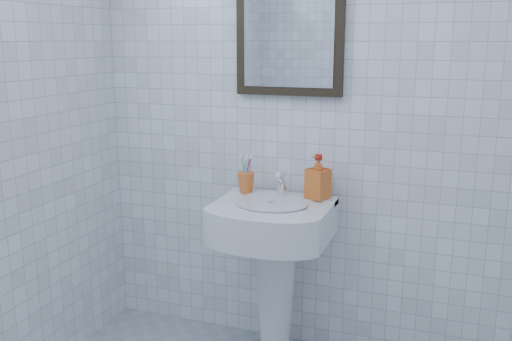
% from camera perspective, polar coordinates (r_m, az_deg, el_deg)
% --- Properties ---
extents(wall_back, '(2.20, 0.02, 2.50)m').
position_cam_1_polar(wall_back, '(2.64, 6.52, 7.61)').
color(wall_back, silver).
rests_on(wall_back, ground).
extents(washbasin, '(0.52, 0.38, 0.79)m').
position_cam_1_polar(washbasin, '(2.64, 1.83, -8.36)').
color(washbasin, white).
rests_on(washbasin, ground).
extents(faucet, '(0.05, 0.11, 0.12)m').
position_cam_1_polar(faucet, '(2.63, 2.51, -1.52)').
color(faucet, silver).
rests_on(faucet, washbasin).
extents(toothbrush_cup, '(0.09, 0.09, 0.10)m').
position_cam_1_polar(toothbrush_cup, '(2.69, -1.00, -1.18)').
color(toothbrush_cup, orange).
rests_on(toothbrush_cup, washbasin).
extents(soap_dispenser, '(0.12, 0.12, 0.20)m').
position_cam_1_polar(soap_dispenser, '(2.59, 6.23, -0.62)').
color(soap_dispenser, '#E04815').
rests_on(soap_dispenser, washbasin).
extents(wall_mirror, '(0.50, 0.04, 0.62)m').
position_cam_1_polar(wall_mirror, '(2.65, 3.36, 14.20)').
color(wall_mirror, black).
rests_on(wall_mirror, wall_back).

